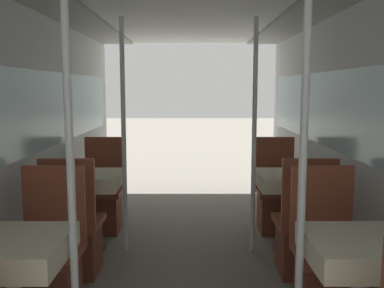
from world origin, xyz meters
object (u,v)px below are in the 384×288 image
object	(u,v)px
dining_table_left_0	(12,257)
dining_table_left_1	(89,184)
chair_right_far_0	(326,273)
support_pole_right_0	(302,175)
chair_right_far_1	(276,203)
chair_left_far_0	(49,273)
dining_table_right_0	(361,257)
support_pole_left_1	(123,137)
support_pole_right_1	(254,137)
support_pole_left_0	(70,175)
chair_right_near_1	(302,239)
chair_left_near_1	(75,239)
dining_table_right_1	(288,184)
chair_left_far_1	(102,203)

from	to	relation	value
dining_table_left_0	dining_table_left_1	xyz separation A→B (m)	(0.00, 1.71, 0.00)
chair_right_far_0	support_pole_right_0	bearing A→B (deg)	59.08
chair_right_far_1	chair_left_far_0	bearing A→B (deg)	43.02
dining_table_left_1	chair_left_far_0	bearing A→B (deg)	-90.00
dining_table_right_0	chair_right_far_0	xyz separation A→B (m)	(0.00, 0.54, -0.33)
chair_left_far_0	support_pole_left_1	xyz separation A→B (m)	(0.32, 1.17, 0.77)
chair_left_far_0	support_pole_right_1	bearing A→B (deg)	-142.23
support_pole_left_0	chair_right_near_1	xyz separation A→B (m)	(1.51, 1.17, -0.77)
chair_left_near_1	chair_right_far_0	world-z (taller)	same
dining_table_right_1	chair_right_far_1	distance (m)	0.63
chair_left_near_1	support_pole_left_1	bearing A→B (deg)	59.08
dining_table_left_1	dining_table_right_0	size ratio (longest dim) A/B	1.00
dining_table_right_0	chair_right_near_1	world-z (taller)	chair_right_near_1
dining_table_left_1	chair_right_near_1	distance (m)	1.94
support_pole_left_1	support_pole_right_1	bearing A→B (deg)	0.00
chair_right_far_0	chair_right_far_1	bearing A→B (deg)	-90.00
dining_table_left_0	chair_left_far_1	bearing A→B (deg)	90.00
dining_table_right_0	chair_right_far_1	bearing A→B (deg)	90.00
chair_left_far_1	dining_table_right_1	world-z (taller)	chair_left_far_1
dining_table_left_0	chair_right_far_1	size ratio (longest dim) A/B	0.74
dining_table_left_1	support_pole_right_1	xyz separation A→B (m)	(1.51, 0.00, 0.44)
dining_table_left_0	chair_right_near_1	size ratio (longest dim) A/B	0.74
dining_table_left_0	chair_right_near_1	world-z (taller)	chair_right_near_1
chair_left_near_1	chair_right_far_0	size ratio (longest dim) A/B	1.00
chair_left_near_1	dining_table_right_1	size ratio (longest dim) A/B	1.34
dining_table_left_0	support_pole_left_1	size ratio (longest dim) A/B	0.34
chair_right_near_1	chair_left_near_1	bearing A→B (deg)	180.00
support_pole_right_0	dining_table_left_1	bearing A→B (deg)	131.42
dining_table_left_1	dining_table_right_1	xyz separation A→B (m)	(1.83, 0.00, 0.00)
chair_right_far_0	support_pole_right_1	size ratio (longest dim) A/B	0.46
support_pole_right_0	chair_right_near_1	distance (m)	1.44
dining_table_right_0	support_pole_right_1	world-z (taller)	support_pole_right_1
dining_table_left_1	dining_table_right_1	size ratio (longest dim) A/B	1.00
dining_table_left_0	chair_left_near_1	size ratio (longest dim) A/B	0.74
support_pole_left_0	chair_left_far_1	size ratio (longest dim) A/B	2.17
dining_table_right_1	chair_right_near_1	size ratio (longest dim) A/B	0.74
support_pole_left_0	chair_left_near_1	world-z (taller)	support_pole_left_0
support_pole_left_0	dining_table_right_0	size ratio (longest dim) A/B	2.91
chair_right_far_1	support_pole_right_1	world-z (taller)	support_pole_right_1
chair_right_near_1	chair_right_far_1	distance (m)	1.08
chair_right_far_0	chair_right_near_1	size ratio (longest dim) A/B	1.00
chair_right_far_0	support_pole_right_1	distance (m)	1.44
chair_left_far_0	chair_left_far_1	size ratio (longest dim) A/B	1.00
support_pole_right_0	chair_left_far_1	bearing A→B (deg)	123.84
chair_right_far_1	chair_right_far_0	bearing A→B (deg)	90.00
dining_table_left_1	support_pole_left_1	distance (m)	0.55
chair_left_far_0	dining_table_left_1	xyz separation A→B (m)	(0.00, 1.17, 0.33)
dining_table_left_0	support_pole_right_1	size ratio (longest dim) A/B	0.34
chair_left_far_1	chair_right_far_0	world-z (taller)	same
chair_left_far_1	support_pole_right_0	distance (m)	2.82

